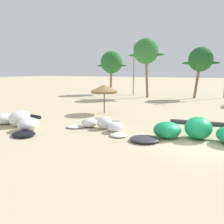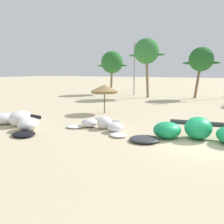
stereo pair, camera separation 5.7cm
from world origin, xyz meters
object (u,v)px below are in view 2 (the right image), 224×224
kite_left_of_center (198,132)px  kite_far_left (16,121)px  beach_umbrella_near_van (104,89)px  palm_leftmost (112,63)px  kite_left (102,125)px  palm_left_of_gap (201,60)px  palm_left (146,52)px  lamppost_west (135,66)px

kite_left_of_center → kite_far_left: bearing=-168.7°
beach_umbrella_near_van → kite_left_of_center: bearing=-30.5°
kite_far_left → palm_leftmost: 25.28m
kite_far_left → beach_umbrella_near_van: size_ratio=2.59×
kite_left → kite_left_of_center: (6.01, 0.22, 0.17)m
kite_far_left → kite_left_of_center: (11.69, 2.33, 0.07)m
palm_left_of_gap → kite_left_of_center: bearing=-83.0°
beach_umbrella_near_van → palm_left_of_gap: palm_left_of_gap is taller
kite_left_of_center → palm_leftmost: 28.01m
kite_far_left → palm_left: palm_left is taller
kite_far_left → lamppost_west: lamppost_west is taller
beach_umbrella_near_van → palm_left_of_gap: (6.19, 16.31, 3.12)m
palm_left → palm_left_of_gap: size_ratio=1.19×
kite_left → beach_umbrella_near_van: (-2.83, 5.42, 1.92)m
kite_left → beach_umbrella_near_van: 6.41m
kite_left → palm_left_of_gap: palm_left_of_gap is taller
palm_leftmost → palm_left: size_ratio=0.84×
beach_umbrella_near_van → palm_left: (-1.03, 14.29, 4.33)m
kite_left_of_center → beach_umbrella_near_van: (-8.84, 5.20, 1.75)m
kite_left → lamppost_west: lamppost_west is taller
kite_far_left → palm_left: 22.75m
palm_left_of_gap → palm_leftmost: bearing=178.1°
beach_umbrella_near_van → palm_left: size_ratio=0.31×
palm_left_of_gap → kite_far_left: bearing=-110.8°
kite_far_left → palm_left: bearing=85.2°
palm_left → palm_left_of_gap: bearing=15.6°
lamppost_west → palm_left_of_gap: bearing=-0.1°
beach_umbrella_near_van → palm_leftmost: (-7.85, 16.78, 2.98)m
beach_umbrella_near_van → palm_leftmost: 18.76m
beach_umbrella_near_van → lamppost_west: 16.87m
kite_far_left → lamppost_west: (-0.72, 23.85, 4.17)m
palm_leftmost → palm_left: 7.39m
kite_left_of_center → palm_left: 22.69m
kite_far_left → beach_umbrella_near_van: bearing=69.3°
palm_leftmost → lamppost_west: (4.29, -0.46, -0.62)m
lamppost_west → beach_umbrella_near_van: bearing=-77.7°
kite_left → palm_left: palm_left is taller
kite_left_of_center → palm_leftmost: size_ratio=1.07×
kite_left_of_center → lamppost_west: bearing=120.0°
kite_far_left → palm_left_of_gap: (9.04, 23.84, 4.94)m
palm_leftmost → lamppost_west: size_ratio=0.87×
kite_left_of_center → beach_umbrella_near_van: beach_umbrella_near_van is taller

